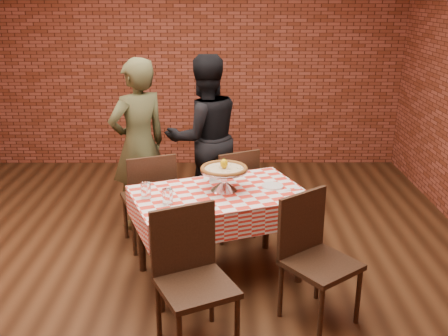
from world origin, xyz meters
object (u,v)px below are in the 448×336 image
at_px(water_glass_left, 168,197).
at_px(chair_near_left, 196,284).
at_px(table, 219,235).
at_px(pizza, 224,169).
at_px(chair_near_right, 321,263).
at_px(condiment_caddy, 211,173).
at_px(diner_olive, 139,145).
at_px(chair_far_left, 148,198).
at_px(chair_far_right, 230,191).
at_px(diner_black, 205,137).
at_px(pizza_stand, 224,180).
at_px(water_glass_right, 146,191).

height_order(water_glass_left, chair_near_left, chair_near_left).
height_order(table, pizza, pizza).
xyz_separation_m(table, chair_near_right, (0.72, -0.61, 0.09)).
xyz_separation_m(pizza, chair_near_left, (-0.18, -0.94, -0.46)).
relative_size(condiment_caddy, chair_near_left, 0.14).
relative_size(table, diner_olive, 0.78).
height_order(chair_far_left, chair_far_right, chair_far_left).
height_order(condiment_caddy, diner_black, diner_black).
bearing_deg(water_glass_left, chair_far_left, 108.07).
xyz_separation_m(chair_near_left, diner_black, (-0.01, 2.20, 0.38)).
bearing_deg(pizza_stand, diner_olive, 130.52).
distance_m(chair_far_left, diner_black, 0.95).
xyz_separation_m(table, water_glass_right, (-0.56, -0.12, 0.44)).
bearing_deg(chair_far_left, diner_olive, -94.28).
distance_m(water_glass_left, chair_far_right, 1.21).
relative_size(chair_near_left, chair_near_right, 1.01).
height_order(water_glass_right, chair_near_left, chair_near_left).
bearing_deg(water_glass_right, condiment_caddy, 39.71).
distance_m(chair_far_right, diner_black, 0.69).
relative_size(pizza_stand, water_glass_right, 3.13).
height_order(pizza_stand, chair_far_left, pizza_stand).
bearing_deg(diner_olive, chair_near_right, 93.66).
height_order(water_glass_right, chair_far_right, chair_far_right).
bearing_deg(chair_far_left, table, 115.85).
xyz_separation_m(condiment_caddy, chair_near_right, (0.79, -0.89, -0.36)).
bearing_deg(chair_far_right, diner_olive, -40.45).
bearing_deg(diner_black, diner_olive, 2.56).
distance_m(table, chair_far_left, 0.90).
relative_size(table, chair_far_left, 1.44).
bearing_deg(pizza, water_glass_right, -163.92).
xyz_separation_m(chair_far_left, diner_black, (0.50, 0.70, 0.39)).
bearing_deg(chair_far_left, pizza, 119.96).
bearing_deg(table, chair_near_right, -40.08).
xyz_separation_m(pizza, diner_olive, (-0.83, 0.97, -0.09)).
relative_size(pizza, diner_olive, 0.22).
height_order(chair_near_left, chair_far_right, chair_near_left).
relative_size(water_glass_left, chair_far_left, 0.13).
relative_size(table, pizza, 3.52).
distance_m(table, diner_olive, 1.38).
bearing_deg(pizza, table, -130.73).
xyz_separation_m(pizza, condiment_caddy, (-0.11, 0.23, -0.11)).
distance_m(pizza_stand, chair_near_right, 1.02).
height_order(pizza_stand, diner_black, diner_black).
bearing_deg(water_glass_left, chair_near_left, -69.71).
height_order(pizza_stand, water_glass_right, pizza_stand).
relative_size(table, chair_near_right, 1.42).
xyz_separation_m(water_glass_right, chair_near_right, (1.28, -0.48, -0.35)).
distance_m(diner_olive, diner_black, 0.69).
bearing_deg(condiment_caddy, pizza, -107.05).
xyz_separation_m(pizza, chair_far_left, (-0.70, 0.55, -0.48)).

